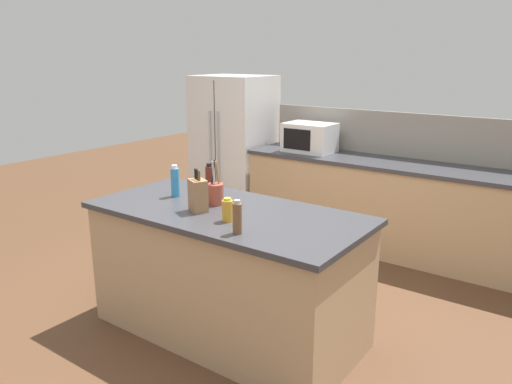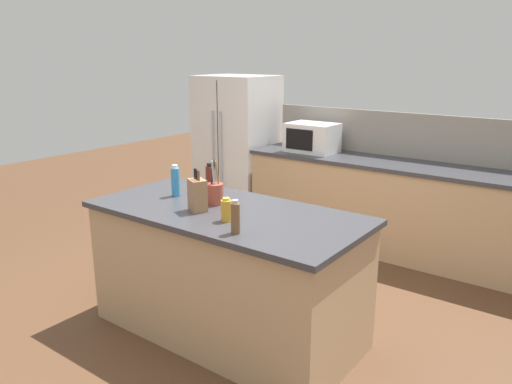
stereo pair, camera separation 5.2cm
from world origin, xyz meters
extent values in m
plane|color=brown|center=(0.00, 0.00, 0.00)|extent=(14.00, 14.00, 0.00)
cube|color=tan|center=(0.30, 2.20, 0.45)|extent=(2.99, 0.62, 0.90)
cube|color=#38383D|center=(0.30, 2.20, 0.92)|extent=(3.03, 0.66, 0.04)
cube|color=gray|center=(0.30, 2.52, 1.17)|extent=(2.99, 0.03, 0.46)
cube|color=tan|center=(0.00, 0.00, 0.45)|extent=(1.90, 0.88, 0.90)
cube|color=#38383D|center=(0.00, 0.00, 0.92)|extent=(1.96, 0.94, 0.04)
cube|color=white|center=(-1.70, 2.25, 0.87)|extent=(0.89, 0.72, 1.73)
cube|color=#2D2D2D|center=(-1.70, 1.89, 0.87)|extent=(0.01, 0.00, 1.65)
cylinder|color=#ADB2B7|center=(-1.76, 1.87, 0.87)|extent=(0.02, 0.02, 0.95)
cylinder|color=#ADB2B7|center=(-1.64, 1.87, 0.87)|extent=(0.02, 0.02, 0.95)
cube|color=white|center=(-0.60, 2.20, 1.10)|extent=(0.53, 0.38, 0.31)
cube|color=black|center=(-0.65, 2.01, 1.10)|extent=(0.33, 0.01, 0.22)
cube|color=#936B47|center=(-0.14, -0.13, 1.05)|extent=(0.16, 0.15, 0.22)
cylinder|color=black|center=(-0.17, -0.11, 1.20)|extent=(0.02, 0.02, 0.07)
cylinder|color=black|center=(-0.14, -0.13, 1.20)|extent=(0.02, 0.02, 0.07)
cylinder|color=brown|center=(-0.11, -0.14, 1.20)|extent=(0.02, 0.02, 0.07)
cylinder|color=brown|center=(-0.15, 0.06, 1.02)|extent=(0.12, 0.12, 0.15)
cylinder|color=olive|center=(-0.14, 0.07, 1.17)|extent=(0.01, 0.05, 0.18)
cylinder|color=black|center=(-0.17, 0.07, 1.17)|extent=(0.01, 0.05, 0.18)
cylinder|color=#B2B2B7|center=(-0.15, 0.05, 1.17)|extent=(0.01, 0.03, 0.18)
cylinder|color=#3384BC|center=(-0.53, 0.05, 1.05)|extent=(0.06, 0.06, 0.21)
cylinder|color=white|center=(-0.53, 0.05, 1.17)|extent=(0.04, 0.04, 0.03)
cylinder|color=brown|center=(0.35, -0.32, 1.03)|extent=(0.06, 0.06, 0.19)
cylinder|color=#B2B2B7|center=(0.35, -0.32, 1.14)|extent=(0.04, 0.04, 0.02)
cylinder|color=gold|center=(0.16, -0.18, 1.01)|extent=(0.07, 0.07, 0.14)
cylinder|color=gold|center=(0.16, -0.18, 1.09)|extent=(0.05, 0.05, 0.02)
cylinder|color=maroon|center=(-0.35, 0.23, 1.05)|extent=(0.06, 0.06, 0.22)
cylinder|color=black|center=(-0.35, 0.23, 1.17)|extent=(0.04, 0.04, 0.03)
camera|label=1|loc=(2.08, -2.54, 1.98)|focal=35.00mm
camera|label=2|loc=(2.12, -2.51, 1.98)|focal=35.00mm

